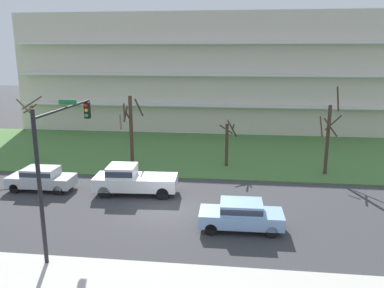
# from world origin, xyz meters

# --- Properties ---
(ground) EXTENTS (160.00, 160.00, 0.00)m
(ground) POSITION_xyz_m (0.00, 0.00, 0.00)
(ground) COLOR #38383A
(grass_lawn_strip) EXTENTS (80.00, 16.00, 0.08)m
(grass_lawn_strip) POSITION_xyz_m (0.00, 14.00, 0.04)
(grass_lawn_strip) COLOR #477238
(grass_lawn_strip) RESTS_ON ground
(apartment_building) EXTENTS (43.05, 10.96, 13.47)m
(apartment_building) POSITION_xyz_m (0.00, 27.00, 6.73)
(apartment_building) COLOR beige
(apartment_building) RESTS_ON ground
(tree_far_left) EXTENTS (1.59, 2.18, 5.54)m
(tree_far_left) POSITION_xyz_m (-13.03, 9.16, 2.83)
(tree_far_left) COLOR #4C3828
(tree_far_left) RESTS_ON ground
(tree_left) EXTENTS (2.01, 1.77, 5.84)m
(tree_left) POSITION_xyz_m (-4.36, 8.55, 3.23)
(tree_left) COLOR #423023
(tree_left) RESTS_ON ground
(tree_center) EXTENTS (1.47, 1.42, 4.04)m
(tree_center) POSITION_xyz_m (3.39, 9.44, 2.08)
(tree_center) COLOR #423023
(tree_center) RESTS_ON ground
(tree_right) EXTENTS (1.54, 1.65, 6.81)m
(tree_right) POSITION_xyz_m (10.95, 8.25, 3.07)
(tree_right) COLOR #423023
(tree_right) RESTS_ON ground
(sedan_silver_near_left) EXTENTS (4.40, 1.80, 1.57)m
(sedan_silver_near_left) POSITION_xyz_m (-9.00, 2.50, 0.87)
(sedan_silver_near_left) COLOR #B7BABF
(sedan_silver_near_left) RESTS_ON ground
(pickup_white_center_left) EXTENTS (5.50, 2.29, 1.95)m
(pickup_white_center_left) POSITION_xyz_m (-2.65, 2.49, 1.02)
(pickup_white_center_left) COLOR white
(pickup_white_center_left) RESTS_ON ground
(sedan_blue_center_right) EXTENTS (4.43, 1.88, 1.57)m
(sedan_blue_center_right) POSITION_xyz_m (4.47, -2.00, 0.87)
(sedan_blue_center_right) COLOR #8CB2E0
(sedan_blue_center_right) RESTS_ON ground
(traffic_signal_mast) EXTENTS (0.90, 6.09, 6.99)m
(traffic_signal_mast) POSITION_xyz_m (-4.07, -4.62, 4.80)
(traffic_signal_mast) COLOR black
(traffic_signal_mast) RESTS_ON ground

